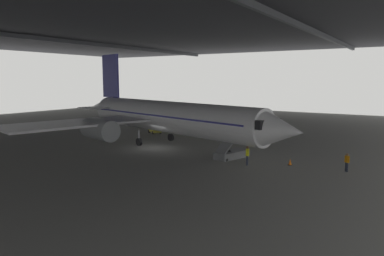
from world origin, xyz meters
The scene contains 8 objects.
ground_plane centered at (0.00, 0.00, 0.00)m, with size 110.00×110.00×0.00m, color gray.
hangar_structure centered at (-0.08, 13.74, 15.41)m, with size 121.00×99.00×16.04m.
airplane_main centered at (1.64, -0.03, 3.36)m, with size 33.89×34.42×10.99m.
boarding_stairs centered at (-0.28, -9.53, 0.72)m, with size 4.32×2.39×4.56m.
crew_worker_near_nose centered at (0.04, -19.94, 0.88)m, with size 0.41×0.43×1.56m.
crew_worker_by_stairs centered at (-2.35, -12.04, 1.01)m, with size 0.55×0.27×1.75m.
traffic_cone_orange centered at (-0.21, -15.26, 0.29)m, with size 0.36×0.36×0.60m.
baggage_tug centered at (8.40, 6.95, 0.53)m, with size 2.17×2.50×0.90m.
Camera 1 is at (-31.63, -24.84, 7.64)m, focal length 33.82 mm.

